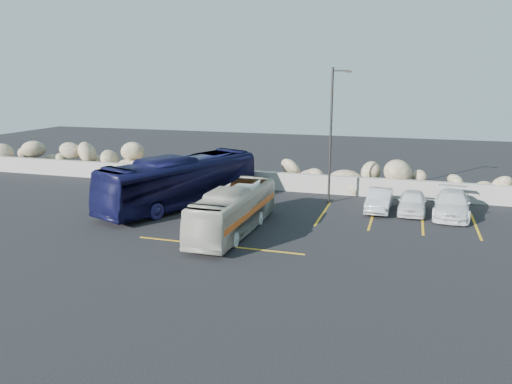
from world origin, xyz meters
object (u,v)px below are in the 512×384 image
(vintage_bus, at_px, (234,210))
(car_b, at_px, (379,200))
(car_a, at_px, (412,202))
(tour_coach, at_px, (181,181))
(car_c, at_px, (452,204))
(lamppost, at_px, (332,132))

(vintage_bus, xyz_separation_m, car_b, (6.55, 6.25, -0.51))
(vintage_bus, relative_size, car_a, 2.19)
(car_a, bearing_deg, tour_coach, -168.08)
(tour_coach, bearing_deg, car_a, 32.78)
(tour_coach, distance_m, car_b, 11.51)
(vintage_bus, distance_m, car_c, 12.16)
(vintage_bus, relative_size, car_c, 1.74)
(car_c, bearing_deg, vintage_bus, -144.45)
(lamppost, relative_size, car_c, 1.74)
(vintage_bus, height_order, car_a, vintage_bus)
(lamppost, bearing_deg, car_b, -17.06)
(vintage_bus, bearing_deg, lamppost, 64.33)
(vintage_bus, distance_m, car_a, 10.46)
(car_a, relative_size, car_b, 0.99)
(car_a, xyz_separation_m, car_c, (2.08, -0.03, 0.04))
(tour_coach, bearing_deg, car_b, 34.21)
(car_a, distance_m, car_b, 1.79)
(lamppost, bearing_deg, car_a, -10.29)
(tour_coach, bearing_deg, lamppost, 44.10)
(lamppost, height_order, tour_coach, lamppost)
(car_b, bearing_deg, tour_coach, -165.99)
(lamppost, xyz_separation_m, car_b, (2.98, -0.92, -3.68))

